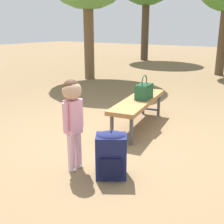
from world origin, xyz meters
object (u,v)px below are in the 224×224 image
(park_bench, at_px, (139,103))
(child_standing, at_px, (73,111))
(backpack_large, at_px, (111,153))
(handbag, at_px, (144,91))

(park_bench, bearing_deg, child_standing, 2.45)
(backpack_large, bearing_deg, park_bench, -161.81)
(backpack_large, bearing_deg, handbag, -164.41)
(park_bench, height_order, backpack_large, backpack_large)
(park_bench, distance_m, backpack_large, 1.58)
(backpack_large, bearing_deg, child_standing, -78.57)
(park_bench, height_order, child_standing, child_standing)
(child_standing, xyz_separation_m, backpack_large, (-0.09, 0.42, -0.41))
(handbag, height_order, child_standing, child_standing)
(child_standing, relative_size, backpack_large, 1.90)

